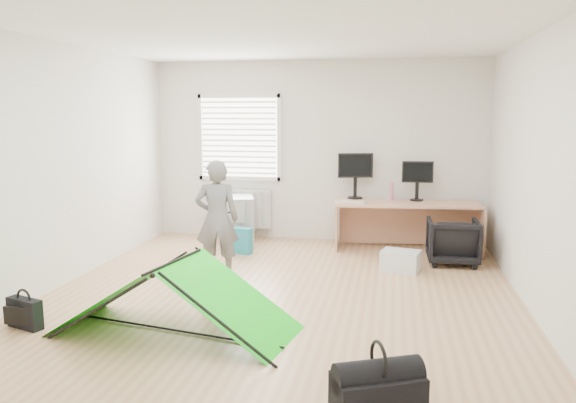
% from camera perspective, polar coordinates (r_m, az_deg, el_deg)
% --- Properties ---
extents(ground, '(5.50, 5.50, 0.00)m').
position_cam_1_polar(ground, '(6.09, -0.71, -9.45)').
color(ground, tan).
rests_on(ground, ground).
extents(back_wall, '(5.00, 0.02, 2.70)m').
position_cam_1_polar(back_wall, '(8.51, 2.95, 5.11)').
color(back_wall, silver).
rests_on(back_wall, ground).
extents(window, '(1.20, 0.06, 1.20)m').
position_cam_1_polar(window, '(8.70, -4.98, 6.49)').
color(window, silver).
rests_on(window, back_wall).
extents(radiator, '(1.00, 0.12, 0.60)m').
position_cam_1_polar(radiator, '(8.78, -4.96, -0.71)').
color(radiator, silver).
rests_on(radiator, back_wall).
extents(desk, '(2.05, 0.81, 0.68)m').
position_cam_1_polar(desk, '(8.08, 11.93, -2.51)').
color(desk, tan).
rests_on(desk, ground).
extents(filing_cabinet, '(0.62, 0.71, 0.71)m').
position_cam_1_polar(filing_cabinet, '(8.36, -5.14, -1.88)').
color(filing_cabinet, '#A8ACAE').
rests_on(filing_cabinet, ground).
extents(monitor_left, '(0.52, 0.25, 0.49)m').
position_cam_1_polar(monitor_left, '(8.26, 6.85, 1.99)').
color(monitor_left, black).
rests_on(monitor_left, desk).
extents(monitor_right, '(0.44, 0.12, 0.42)m').
position_cam_1_polar(monitor_right, '(8.21, 12.98, 1.52)').
color(monitor_right, black).
rests_on(monitor_right, desk).
extents(keyboard, '(0.46, 0.25, 0.02)m').
position_cam_1_polar(keyboard, '(7.93, 6.39, -0.01)').
color(keyboard, beige).
rests_on(keyboard, desk).
extents(thermos, '(0.09, 0.09, 0.25)m').
position_cam_1_polar(thermos, '(8.23, 10.45, 1.02)').
color(thermos, '#C66F8F').
rests_on(thermos, desk).
extents(office_chair, '(0.64, 0.66, 0.59)m').
position_cam_1_polar(office_chair, '(7.53, 16.40, -3.90)').
color(office_chair, black).
rests_on(office_chair, ground).
extents(person, '(0.58, 0.45, 1.39)m').
position_cam_1_polar(person, '(6.62, -7.23, -1.79)').
color(person, slate).
rests_on(person, ground).
extents(kite, '(2.21, 1.27, 0.65)m').
position_cam_1_polar(kite, '(5.11, -11.44, -9.50)').
color(kite, '#15E018').
rests_on(kite, ground).
extents(storage_crate, '(0.52, 0.42, 0.25)m').
position_cam_1_polar(storage_crate, '(7.07, 11.37, -5.93)').
color(storage_crate, silver).
rests_on(storage_crate, ground).
extents(tote_bag, '(0.32, 0.19, 0.36)m').
position_cam_1_polar(tote_bag, '(7.80, -4.81, -3.97)').
color(tote_bag, teal).
rests_on(tote_bag, ground).
extents(laptop_bag, '(0.38, 0.21, 0.27)m').
position_cam_1_polar(laptop_bag, '(5.69, -25.17, -10.24)').
color(laptop_bag, black).
rests_on(laptop_bag, ground).
extents(white_box, '(0.14, 0.14, 0.11)m').
position_cam_1_polar(white_box, '(5.69, -5.36, -10.25)').
color(white_box, silver).
rests_on(white_box, ground).
extents(duffel_bag, '(0.65, 0.51, 0.25)m').
position_cam_1_polar(duffel_bag, '(3.89, 9.10, -18.71)').
color(duffel_bag, black).
rests_on(duffel_bag, ground).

